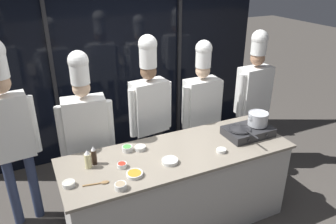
{
  "coord_description": "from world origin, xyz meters",
  "views": [
    {
      "loc": [
        -1.33,
        -2.57,
        2.71
      ],
      "look_at": [
        0.0,
        0.25,
        1.27
      ],
      "focal_mm": 35.0,
      "sensor_mm": 36.0,
      "label": 1
    }
  ],
  "objects_px": {
    "prep_bowl_mushrooms": "(121,186)",
    "chef_head": "(8,122)",
    "portable_stove": "(248,131)",
    "frying_pan": "(240,127)",
    "squeeze_bottle_oil": "(88,159)",
    "chef_apprentice": "(254,91)",
    "stock_pot": "(258,119)",
    "chef_line": "(149,105)",
    "squeeze_bottle_soy": "(94,156)",
    "serving_spoon_slotted": "(101,183)",
    "prep_bowl_chili_flakes": "(122,165)",
    "prep_bowl_scallions": "(127,148)",
    "chef_sous": "(86,126)",
    "prep_bowl_bean_sprouts": "(221,150)",
    "chef_pastry": "(201,103)",
    "prep_bowl_noodles": "(69,184)",
    "prep_bowl_rice": "(170,161)",
    "prep_bowl_chicken": "(140,148)",
    "prep_bowl_carrots": "(135,174)"
  },
  "relations": [
    {
      "from": "prep_bowl_noodles",
      "to": "chef_apprentice",
      "type": "xyz_separation_m",
      "value": [
        2.62,
        0.8,
        0.17
      ]
    },
    {
      "from": "portable_stove",
      "to": "chef_sous",
      "type": "height_order",
      "value": "chef_sous"
    },
    {
      "from": "stock_pot",
      "to": "prep_bowl_chicken",
      "type": "height_order",
      "value": "stock_pot"
    },
    {
      "from": "prep_bowl_carrots",
      "to": "serving_spoon_slotted",
      "type": "relative_size",
      "value": 0.67
    },
    {
      "from": "prep_bowl_scallions",
      "to": "prep_bowl_bean_sprouts",
      "type": "height_order",
      "value": "prep_bowl_scallions"
    },
    {
      "from": "stock_pot",
      "to": "prep_bowl_scallions",
      "type": "relative_size",
      "value": 2.27
    },
    {
      "from": "chef_head",
      "to": "chef_line",
      "type": "height_order",
      "value": "chef_head"
    },
    {
      "from": "prep_bowl_scallions",
      "to": "chef_sous",
      "type": "bearing_deg",
      "value": 126.39
    },
    {
      "from": "portable_stove",
      "to": "prep_bowl_carrots",
      "type": "bearing_deg",
      "value": -172.44
    },
    {
      "from": "chef_head",
      "to": "chef_sous",
      "type": "height_order",
      "value": "chef_head"
    },
    {
      "from": "prep_bowl_mushrooms",
      "to": "squeeze_bottle_soy",
      "type": "bearing_deg",
      "value": 103.12
    },
    {
      "from": "chef_sous",
      "to": "prep_bowl_mushrooms",
      "type": "bearing_deg",
      "value": 100.25
    },
    {
      "from": "chef_pastry",
      "to": "stock_pot",
      "type": "bearing_deg",
      "value": 108.69
    },
    {
      "from": "squeeze_bottle_oil",
      "to": "prep_bowl_mushrooms",
      "type": "distance_m",
      "value": 0.48
    },
    {
      "from": "prep_bowl_mushrooms",
      "to": "chef_line",
      "type": "distance_m",
      "value": 1.35
    },
    {
      "from": "frying_pan",
      "to": "prep_bowl_chicken",
      "type": "bearing_deg",
      "value": 168.44
    },
    {
      "from": "serving_spoon_slotted",
      "to": "prep_bowl_chicken",
      "type": "bearing_deg",
      "value": 37.16
    },
    {
      "from": "prep_bowl_bean_sprouts",
      "to": "prep_bowl_scallions",
      "type": "bearing_deg",
      "value": 153.72
    },
    {
      "from": "portable_stove",
      "to": "stock_pot",
      "type": "bearing_deg",
      "value": 0.12
    },
    {
      "from": "prep_bowl_mushrooms",
      "to": "chef_head",
      "type": "distance_m",
      "value": 1.39
    },
    {
      "from": "squeeze_bottle_oil",
      "to": "prep_bowl_bean_sprouts",
      "type": "xyz_separation_m",
      "value": [
        1.3,
        -0.3,
        -0.07
      ]
    },
    {
      "from": "chef_head",
      "to": "chef_pastry",
      "type": "height_order",
      "value": "chef_head"
    },
    {
      "from": "prep_bowl_bean_sprouts",
      "to": "chef_apprentice",
      "type": "bearing_deg",
      "value": 38.8
    },
    {
      "from": "chef_line",
      "to": "squeeze_bottle_soy",
      "type": "bearing_deg",
      "value": 30.5
    },
    {
      "from": "stock_pot",
      "to": "chef_sous",
      "type": "relative_size",
      "value": 0.13
    },
    {
      "from": "prep_bowl_chicken",
      "to": "prep_bowl_rice",
      "type": "xyz_separation_m",
      "value": [
        0.18,
        -0.35,
        -0.0
      ]
    },
    {
      "from": "portable_stove",
      "to": "prep_bowl_rice",
      "type": "bearing_deg",
      "value": -172.63
    },
    {
      "from": "squeeze_bottle_oil",
      "to": "prep_bowl_rice",
      "type": "bearing_deg",
      "value": -19.15
    },
    {
      "from": "portable_stove",
      "to": "frying_pan",
      "type": "bearing_deg",
      "value": -177.94
    },
    {
      "from": "prep_bowl_rice",
      "to": "chef_head",
      "type": "relative_size",
      "value": 0.08
    },
    {
      "from": "serving_spoon_slotted",
      "to": "chef_apprentice",
      "type": "xyz_separation_m",
      "value": [
        2.36,
        0.88,
        0.18
      ]
    },
    {
      "from": "portable_stove",
      "to": "prep_bowl_mushrooms",
      "type": "distance_m",
      "value": 1.63
    },
    {
      "from": "prep_bowl_rice",
      "to": "prep_bowl_scallions",
      "type": "bearing_deg",
      "value": 128.26
    },
    {
      "from": "prep_bowl_scallions",
      "to": "squeeze_bottle_oil",
      "type": "bearing_deg",
      "value": -163.05
    },
    {
      "from": "stock_pot",
      "to": "prep_bowl_chili_flakes",
      "type": "bearing_deg",
      "value": -179.69
    },
    {
      "from": "prep_bowl_noodles",
      "to": "chef_line",
      "type": "bearing_deg",
      "value": 38.33
    },
    {
      "from": "prep_bowl_bean_sprouts",
      "to": "prep_bowl_chicken",
      "type": "bearing_deg",
      "value": 151.84
    },
    {
      "from": "stock_pot",
      "to": "chef_line",
      "type": "xyz_separation_m",
      "value": [
        -0.99,
        0.8,
        0.03
      ]
    },
    {
      "from": "portable_stove",
      "to": "prep_bowl_bean_sprouts",
      "type": "relative_size",
      "value": 5.15
    },
    {
      "from": "stock_pot",
      "to": "prep_bowl_noodles",
      "type": "bearing_deg",
      "value": -177.56
    },
    {
      "from": "squeeze_bottle_soy",
      "to": "prep_bowl_chili_flakes",
      "type": "height_order",
      "value": "squeeze_bottle_soy"
    },
    {
      "from": "chef_line",
      "to": "chef_apprentice",
      "type": "bearing_deg",
      "value": 169.51
    },
    {
      "from": "squeeze_bottle_oil",
      "to": "chef_sous",
      "type": "distance_m",
      "value": 0.58
    },
    {
      "from": "squeeze_bottle_oil",
      "to": "chef_apprentice",
      "type": "height_order",
      "value": "chef_apprentice"
    },
    {
      "from": "chef_apprentice",
      "to": "prep_bowl_noodles",
      "type": "bearing_deg",
      "value": 12.93
    },
    {
      "from": "prep_bowl_noodles",
      "to": "prep_bowl_chicken",
      "type": "bearing_deg",
      "value": 21.57
    },
    {
      "from": "frying_pan",
      "to": "serving_spoon_slotted",
      "type": "distance_m",
      "value": 1.62
    },
    {
      "from": "prep_bowl_chicken",
      "to": "serving_spoon_slotted",
      "type": "height_order",
      "value": "prep_bowl_chicken"
    },
    {
      "from": "portable_stove",
      "to": "squeeze_bottle_soy",
      "type": "xyz_separation_m",
      "value": [
        -1.71,
        0.16,
        0.04
      ]
    },
    {
      "from": "chef_sous",
      "to": "chef_line",
      "type": "xyz_separation_m",
      "value": [
        0.8,
        0.11,
        0.06
      ]
    }
  ]
}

